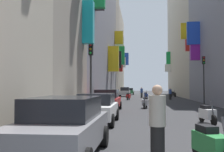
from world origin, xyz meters
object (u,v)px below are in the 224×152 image
Objects in this scene: parked_car_grey at (63,126)px; scooter_blue at (146,95)px; scooter_green at (211,144)px; scooter_silver at (145,102)px; parked_car_green at (129,91)px; traffic_light_far_corner at (204,72)px; pedestrian_near_left at (170,94)px; parked_car_silver at (125,92)px; scooter_black at (173,94)px; scooter_red at (128,96)px; pedestrian_far_away at (157,92)px; parked_car_white at (97,107)px; traffic_light_near_corner at (91,66)px; pedestrian_crossing at (157,125)px; pedestrian_near_right at (142,93)px; scooter_white at (207,114)px; parked_car_red at (107,100)px.

parked_car_grey is 2.27× the size of scooter_blue.
scooter_silver is at bearing 94.04° from scooter_green.
parked_car_green is 48.97m from scooter_green.
scooter_green is 0.41× the size of traffic_light_far_corner.
pedestrian_near_left reaches higher than parked_car_green.
parked_car_silver is 8.04m from scooter_black.
parked_car_silver is 2.15× the size of scooter_blue.
scooter_green is at bearing -84.06° from scooter_red.
pedestrian_far_away reaches higher than scooter_black.
parked_car_white is 21.88m from scooter_red.
pedestrian_crossing is at bearing -71.83° from traffic_light_near_corner.
pedestrian_crossing is (-5.23, -38.78, 0.44)m from scooter_black.
scooter_silver is at bearing -81.79° from scooter_red.
pedestrian_near_right is (-0.58, 1.96, 0.33)m from scooter_blue.
traffic_light_far_corner is (8.13, 20.06, 2.35)m from parked_car_grey.
parked_car_green is at bearing 92.71° from pedestrian_crossing.
pedestrian_near_right is at bearing 95.69° from scooter_white.
parked_car_grey is at bearing -112.05° from traffic_light_far_corner.
scooter_silver is (2.42, 15.28, -0.32)m from parked_car_grey.
scooter_green is at bearing 10.23° from pedestrian_crossing.
parked_car_green is 49.11m from pedestrian_crossing.
pedestrian_near_left is at bearing -55.29° from pedestrian_near_right.
pedestrian_near_left is (5.40, 0.98, 0.31)m from scooter_red.
parked_car_green is at bearing 99.37° from pedestrian_near_right.
pedestrian_crossing is (-1.22, -0.22, 0.44)m from scooter_green.
scooter_white is 1.10× the size of pedestrian_near_right.
scooter_green and scooter_black have the same top height.
parked_car_grey is 2.72× the size of pedestrian_near_left.
parked_car_green is 2.58× the size of scooter_black.
scooter_red and scooter_black have the same top height.
scooter_white is 14.06m from traffic_light_far_corner.
pedestrian_crossing is at bearing -10.01° from parked_car_grey.
pedestrian_near_right is at bearing -61.59° from parked_car_silver.
scooter_red is 0.94× the size of scooter_silver.
parked_car_red is 2.44× the size of pedestrian_crossing.
pedestrian_crossing reaches higher than scooter_red.
scooter_silver is 1.09× the size of pedestrian_crossing.
parked_car_grey is 2.16× the size of scooter_silver.
parked_car_silver is 2.23× the size of pedestrian_crossing.
scooter_red is 4.87m from scooter_blue.
traffic_light_near_corner is at bearing -122.15° from scooter_silver.
pedestrian_crossing is (-0.63, -32.79, 0.44)m from scooter_blue.
scooter_white and scooter_green have the same top height.
traffic_light_near_corner is 13.79m from traffic_light_far_corner.
pedestrian_near_left is (2.45, 29.28, 0.31)m from scooter_green.
pedestrian_near_left is at bearing 82.90° from pedestrian_crossing.
traffic_light_near_corner is (-1.02, -38.89, 2.28)m from parked_car_green.
parked_car_green is 12.71m from pedestrian_far_away.
parked_car_silver is (-0.41, -9.19, 0.09)m from parked_car_green.
parked_car_red is 1.09× the size of parked_car_silver.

